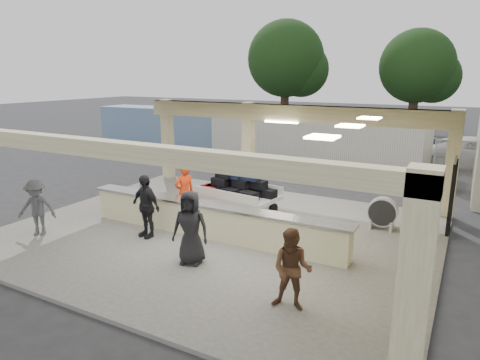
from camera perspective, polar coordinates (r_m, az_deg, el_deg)
The scene contains 15 objects.
ground at distance 12.76m, azimuth -2.80°, elevation -7.22°, with size 120.00×120.00×0.00m, color #2A2A2D.
pavilion at distance 12.79m, azimuth -0.52°, elevation -0.80°, with size 12.01×10.00×3.55m.
baggage_counter at distance 12.16m, azimuth -4.06°, elevation -5.39°, with size 8.20×0.58×0.98m.
luggage_cart at distance 14.05m, azimuth -0.23°, elevation -1.30°, with size 2.65×1.84×1.45m.
drum_fan at distance 13.39m, azimuth 18.48°, elevation -4.09°, with size 0.89×0.49×0.98m.
baggage_handler at distance 13.44m, azimuth -7.41°, elevation -1.69°, with size 0.66×0.36×1.82m, color red.
passenger_a at distance 8.51m, azimuth 6.97°, elevation -11.79°, with size 0.80×0.35×1.65m, color brown.
passenger_b at distance 12.32m, azimuth -12.46°, elevation -3.40°, with size 1.06×0.39×1.80m, color black.
passenger_c at distance 13.48m, azimuth -25.48°, elevation -3.36°, with size 1.05×0.37×1.62m, color #49494E.
passenger_d at distance 10.42m, azimuth -6.61°, elevation -6.31°, with size 0.89×0.37×1.83m, color black.
car_dark at distance 24.57m, azimuth 24.34°, elevation 3.44°, with size 1.38×3.91×1.30m, color black.
container_white at distance 23.26m, azimuth 9.53°, elevation 5.49°, with size 11.66×2.33×2.53m, color silver.
container_blue at distance 28.56m, azimuth -9.33°, elevation 7.01°, with size 9.58×2.30×2.49m, color #6586A3.
tree_left at distance 37.03m, azimuth 6.67°, elevation 15.38°, with size 6.60×6.30×9.00m.
tree_mid at distance 36.52m, azimuth 23.02°, elevation 13.44°, with size 6.00×5.60×8.00m.
Camera 1 is at (6.21, -10.15, 4.60)m, focal length 32.00 mm.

